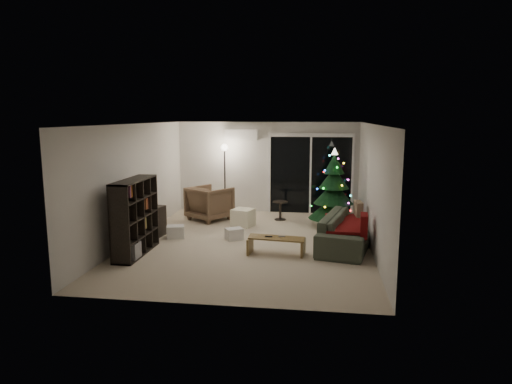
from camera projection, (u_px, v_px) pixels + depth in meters
The scene contains 18 objects.
room at pixel (278, 186), 10.91m from camera, with size 6.50×7.51×2.60m.
bookshelf at pixel (126, 217), 8.83m from camera, with size 0.37×1.47×1.47m, color black, non-canonical shape.
media_cabinet at pixel (147, 224), 9.92m from camera, with size 0.40×1.07×0.67m, color black.
stereo at pixel (146, 206), 9.85m from camera, with size 0.34×0.40×0.14m, color black.
armchair at pixel (210, 203), 11.78m from camera, with size 0.93×0.96×0.88m, color brown.
ottoman at pixel (243, 218), 11.13m from camera, with size 0.47×0.47×0.42m, color white.
cardboard_box_a at pixel (175, 232), 10.08m from camera, with size 0.38×0.29×0.27m, color silver.
cardboard_box_b at pixel (234, 234), 9.93m from camera, with size 0.36×0.27×0.25m, color silver.
side_table at pixel (280, 211), 11.78m from camera, with size 0.39×0.39×0.49m, color black.
floor_lamp at pixel (225, 180), 12.39m from camera, with size 0.30×0.30×1.86m, color black.
sofa at pixel (348, 231), 9.36m from camera, with size 2.30×0.90×0.67m, color #424B3C.
sofa_throw at pixel (343, 223), 9.35m from camera, with size 0.72×1.66×0.06m, color maroon.
cushion_a at pixel (358, 212), 9.92m from camera, with size 0.13×0.44×0.44m, color #8B725B.
cushion_b at pixel (364, 226), 8.65m from camera, with size 0.13×0.44×0.44m, color maroon.
coffee_table at pixel (276, 246), 8.84m from camera, with size 1.10×0.38×0.35m, color olive, non-canonical shape.
remote_a at pixel (269, 236), 8.83m from camera, with size 0.14×0.04×0.02m, color black.
remote_b at pixel (282, 236), 8.85m from camera, with size 0.13×0.04×0.02m, color slate.
christmas_tree at pixel (334, 188), 10.92m from camera, with size 1.19×1.19×1.92m, color black.
Camera 1 is at (1.44, -9.26, 2.68)m, focal length 32.00 mm.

